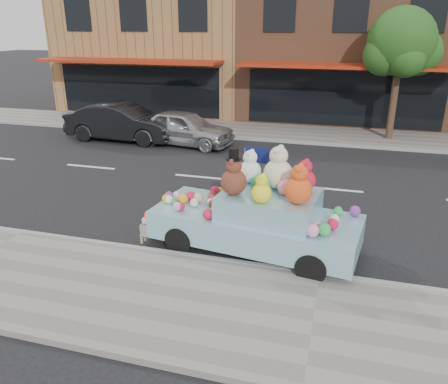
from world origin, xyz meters
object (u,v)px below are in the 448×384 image
(car_silver, at_px, (184,128))
(art_car, at_px, (257,215))
(car_dark, at_px, (122,122))
(street_tree, at_px, (402,47))

(car_silver, xyz_separation_m, art_car, (4.55, -7.82, 0.14))
(art_car, bearing_deg, car_dark, 140.76)
(art_car, bearing_deg, car_silver, 128.02)
(car_dark, distance_m, art_car, 10.65)
(car_silver, relative_size, art_car, 0.86)
(car_silver, height_order, art_car, art_car)
(car_silver, bearing_deg, street_tree, -60.63)
(street_tree, relative_size, art_car, 1.12)
(art_car, bearing_deg, street_tree, 80.21)
(street_tree, distance_m, car_dark, 11.45)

